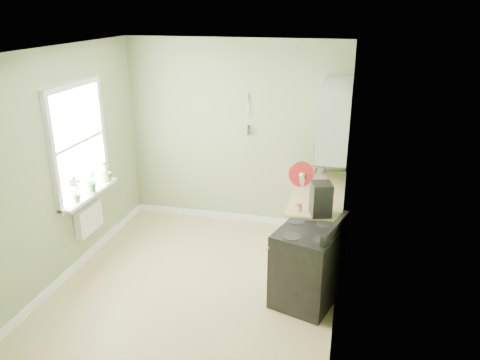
% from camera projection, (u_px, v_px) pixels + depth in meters
% --- Properties ---
extents(floor, '(3.20, 3.60, 0.02)m').
position_uv_depth(floor, '(199.00, 283.00, 5.59)').
color(floor, tan).
rests_on(floor, ground).
extents(ceiling, '(3.20, 3.60, 0.02)m').
position_uv_depth(ceiling, '(190.00, 48.00, 4.63)').
color(ceiling, white).
rests_on(ceiling, wall_back).
extents(wall_back, '(3.20, 0.02, 2.70)m').
position_uv_depth(wall_back, '(235.00, 134.00, 6.76)').
color(wall_back, '#8A9D6B').
rests_on(wall_back, floor).
extents(wall_left, '(0.02, 3.60, 2.70)m').
position_uv_depth(wall_left, '(64.00, 166.00, 5.46)').
color(wall_left, '#8A9D6B').
rests_on(wall_left, floor).
extents(wall_right, '(0.02, 3.60, 2.70)m').
position_uv_depth(wall_right, '(345.00, 190.00, 4.76)').
color(wall_right, '#8A9D6B').
rests_on(wall_right, floor).
extents(base_cabinets, '(0.60, 1.60, 0.87)m').
position_uv_depth(base_cabinets, '(317.00, 225.00, 6.06)').
color(base_cabinets, silver).
rests_on(base_cabinets, floor).
extents(countertop, '(0.64, 1.60, 0.04)m').
position_uv_depth(countertop, '(319.00, 193.00, 5.90)').
color(countertop, '#CABB7B').
rests_on(countertop, base_cabinets).
extents(upper_cabinets, '(0.35, 1.40, 0.80)m').
position_uv_depth(upper_cabinets, '(335.00, 117.00, 5.62)').
color(upper_cabinets, silver).
rests_on(upper_cabinets, wall_right).
extents(window, '(0.06, 1.14, 1.44)m').
position_uv_depth(window, '(78.00, 142.00, 5.66)').
color(window, white).
rests_on(window, wall_left).
extents(window_sill, '(0.18, 1.14, 0.04)m').
position_uv_depth(window_sill, '(90.00, 194.00, 5.88)').
color(window_sill, white).
rests_on(window_sill, wall_left).
extents(radiator, '(0.12, 0.50, 0.35)m').
position_uv_depth(radiator, '(89.00, 219.00, 5.96)').
color(radiator, white).
rests_on(radiator, wall_left).
extents(wall_utensils, '(0.02, 0.14, 0.58)m').
position_uv_depth(wall_utensils, '(248.00, 121.00, 6.61)').
color(wall_utensils, '#CABB7B').
rests_on(wall_utensils, wall_back).
extents(stove, '(0.82, 0.86, 0.99)m').
position_uv_depth(stove, '(307.00, 266.00, 5.11)').
color(stove, black).
rests_on(stove, floor).
extents(stand_mixer, '(0.26, 0.39, 0.44)m').
position_uv_depth(stand_mixer, '(319.00, 164.00, 6.31)').
color(stand_mixer, '#B2B2B7').
rests_on(stand_mixer, countertop).
extents(kettle, '(0.19, 0.11, 0.20)m').
position_uv_depth(kettle, '(301.00, 178.00, 6.04)').
color(kettle, silver).
rests_on(kettle, countertop).
extents(coffee_maker, '(0.27, 0.29, 0.38)m').
position_uv_depth(coffee_maker, '(321.00, 200.00, 5.18)').
color(coffee_maker, black).
rests_on(coffee_maker, countertop).
extents(red_tray, '(0.33, 0.16, 0.33)m').
position_uv_depth(red_tray, '(301.00, 174.00, 5.99)').
color(red_tray, red).
rests_on(red_tray, countertop).
extents(jar, '(0.07, 0.07, 0.07)m').
position_uv_depth(jar, '(299.00, 207.00, 5.33)').
color(jar, '#BCA691').
rests_on(jar, countertop).
extents(plant_a, '(0.21, 0.19, 0.32)m').
position_uv_depth(plant_a, '(75.00, 190.00, 5.53)').
color(plant_a, '#3C6325').
rests_on(plant_a, window_sill).
extents(plant_b, '(0.19, 0.20, 0.29)m').
position_uv_depth(plant_b, '(91.00, 180.00, 5.87)').
color(plant_b, '#3C6325').
rests_on(plant_b, window_sill).
extents(plant_c, '(0.21, 0.21, 0.28)m').
position_uv_depth(plant_c, '(106.00, 171.00, 6.21)').
color(plant_c, '#3C6325').
rests_on(plant_c, window_sill).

